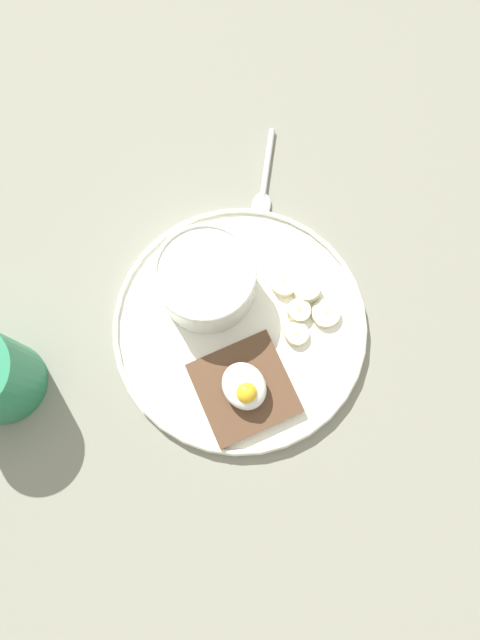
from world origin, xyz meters
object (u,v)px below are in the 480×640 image
at_px(oatmeal_bowl, 206,280).
at_px(banana_slice_inner, 296,334).
at_px(poached_egg, 245,387).
at_px(toast_slice, 244,388).
at_px(spoon, 264,185).
at_px(banana_slice_back, 307,290).
at_px(banana_slice_front, 298,310).
at_px(banana_slice_left, 326,314).
at_px(banana_slice_right, 284,283).

distance_m(oatmeal_bowl, banana_slice_inner, 0.12).
height_order(poached_egg, banana_slice_inner, poached_egg).
bearing_deg(toast_slice, oatmeal_bowl, -11.64).
height_order(toast_slice, banana_slice_inner, same).
distance_m(poached_egg, spoon, 0.26).
bearing_deg(poached_egg, oatmeal_bowl, -11.67).
xyz_separation_m(banana_slice_back, spoon, (0.15, -0.04, -0.01)).
height_order(toast_slice, banana_slice_front, banana_slice_front).
bearing_deg(banana_slice_left, banana_slice_back, 5.91).
relative_size(oatmeal_bowl, toast_slice, 1.01).
height_order(poached_egg, banana_slice_back, poached_egg).
xyz_separation_m(banana_slice_right, banana_slice_inner, (-0.06, 0.02, -0.00)).
relative_size(poached_egg, banana_slice_back, 1.58).
bearing_deg(spoon, banana_slice_back, 166.63).
bearing_deg(banana_slice_inner, toast_slice, 104.70).
bearing_deg(banana_slice_front, poached_egg, 114.09).
relative_size(oatmeal_bowl, banana_slice_right, 2.56).
bearing_deg(banana_slice_front, banana_slice_right, -6.23).
height_order(banana_slice_front, spoon, banana_slice_front).
height_order(toast_slice, poached_egg, poached_egg).
xyz_separation_m(toast_slice, banana_slice_back, (0.06, -0.12, 0.00)).
height_order(banana_slice_left, banana_slice_back, banana_slice_back).
distance_m(toast_slice, banana_slice_back, 0.14).
bearing_deg(banana_slice_right, toast_slice, 127.60).
relative_size(banana_slice_front, banana_slice_left, 0.80).
height_order(toast_slice, banana_slice_back, banana_slice_back).
height_order(poached_egg, banana_slice_left, poached_egg).
height_order(banana_slice_left, banana_slice_inner, banana_slice_inner).
xyz_separation_m(toast_slice, spoon, (0.21, -0.16, -0.01)).
height_order(oatmeal_bowl, poached_egg, oatmeal_bowl).
bearing_deg(banana_slice_front, banana_slice_left, -127.01).
bearing_deg(banana_slice_back, poached_egg, 116.30).
height_order(banana_slice_left, banana_slice_right, banana_slice_right).
height_order(toast_slice, spoon, toast_slice).
xyz_separation_m(poached_egg, banana_slice_inner, (0.02, -0.08, -0.02)).
xyz_separation_m(banana_slice_front, spoon, (0.16, -0.06, -0.01)).
relative_size(oatmeal_bowl, banana_slice_left, 2.43).
distance_m(banana_slice_back, spoon, 0.15).
bearing_deg(toast_slice, banana_slice_back, -64.14).
distance_m(toast_slice, banana_slice_front, 0.11).
bearing_deg(spoon, banana_slice_left, 170.18).
relative_size(oatmeal_bowl, spoon, 1.04).
height_order(oatmeal_bowl, spoon, oatmeal_bowl).
height_order(oatmeal_bowl, banana_slice_left, oatmeal_bowl).
bearing_deg(toast_slice, banana_slice_left, -78.95).
distance_m(banana_slice_left, spoon, 0.19).
height_order(banana_slice_front, banana_slice_left, banana_slice_front).
bearing_deg(banana_slice_left, spoon, -9.82).
bearing_deg(poached_egg, banana_slice_right, -52.04).
distance_m(banana_slice_front, banana_slice_back, 0.03).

